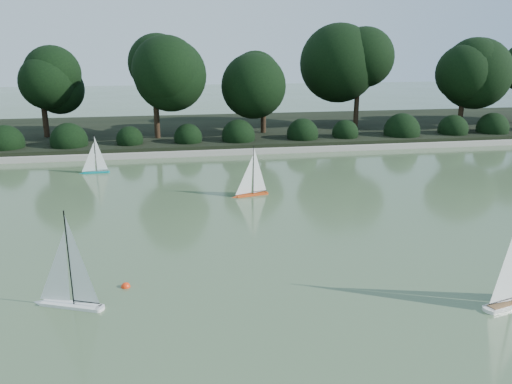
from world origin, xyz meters
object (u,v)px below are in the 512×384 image
(sailboat_orange, at_px, (249,188))
(sailboat_teal, at_px, (93,167))
(sailboat_white_a, at_px, (64,291))
(race_buoy, at_px, (126,287))

(sailboat_orange, bearing_deg, sailboat_teal, 143.48)
(sailboat_teal, bearing_deg, sailboat_white_a, -85.23)
(sailboat_white_a, xyz_separation_m, sailboat_orange, (3.40, 4.85, -0.03))
(sailboat_white_a, bearing_deg, sailboat_orange, 54.94)
(sailboat_teal, bearing_deg, sailboat_orange, -36.52)
(sailboat_white_a, height_order, sailboat_orange, sailboat_white_a)
(sailboat_orange, distance_m, race_buoy, 5.12)
(sailboat_white_a, distance_m, race_buoy, 0.94)
(sailboat_teal, bearing_deg, race_buoy, -78.96)
(sailboat_white_a, distance_m, sailboat_orange, 5.92)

